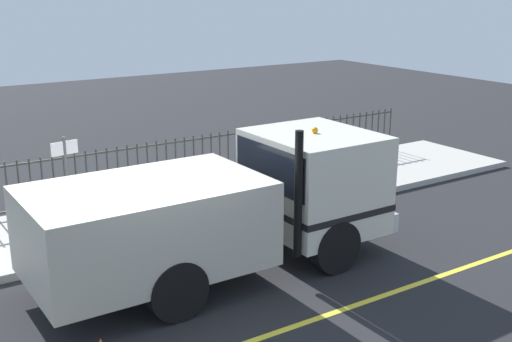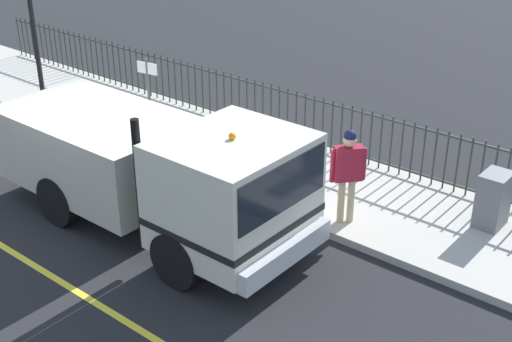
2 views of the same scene
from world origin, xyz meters
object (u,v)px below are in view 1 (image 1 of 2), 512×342
work_truck (238,201)px  utility_cabinet (311,154)px  street_sign (67,182)px  worker_standing (281,156)px

work_truck → utility_cabinet: work_truck is taller
work_truck → street_sign: size_ratio=2.92×
worker_standing → utility_cabinet: worker_standing is taller
worker_standing → street_sign: size_ratio=0.82×
utility_cabinet → street_sign: street_sign is taller
work_truck → utility_cabinet: size_ratio=6.27×
utility_cabinet → worker_standing: bearing=126.8°
worker_standing → utility_cabinet: bearing=167.2°
worker_standing → street_sign: 4.85m
work_truck → utility_cabinet: (3.75, -4.55, -0.63)m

